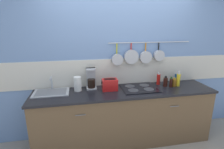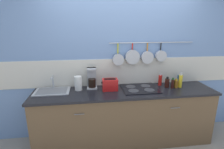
{
  "view_description": "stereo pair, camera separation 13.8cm",
  "coord_description": "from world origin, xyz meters",
  "views": [
    {
      "loc": [
        -0.68,
        -2.48,
        1.91
      ],
      "look_at": [
        -0.21,
        0.0,
        1.18
      ],
      "focal_mm": 28.0,
      "sensor_mm": 36.0,
      "label": 1
    },
    {
      "loc": [
        -0.55,
        -2.5,
        1.91
      ],
      "look_at": [
        -0.21,
        0.0,
        1.18
      ],
      "focal_mm": 28.0,
      "sensor_mm": 36.0,
      "label": 2
    }
  ],
  "objects": [
    {
      "name": "wall_back",
      "position": [
        0.0,
        0.35,
        1.27
      ],
      "size": [
        7.2,
        0.16,
        2.6
      ],
      "color": "#7293C6",
      "rests_on": "ground_plane"
    },
    {
      "name": "paper_towel_roll",
      "position": [
        -0.72,
        0.14,
        1.02
      ],
      "size": [
        0.12,
        0.12,
        0.22
      ],
      "color": "white",
      "rests_on": "countertop"
    },
    {
      "name": "bottle_dish_soap",
      "position": [
        0.64,
        0.18,
        1.0
      ],
      "size": [
        0.06,
        0.06,
        0.22
      ],
      "color": "red",
      "rests_on": "countertop"
    },
    {
      "name": "sink_basin",
      "position": [
        -1.12,
        0.12,
        0.92
      ],
      "size": [
        0.53,
        0.35,
        0.22
      ],
      "color": "#B7BABF",
      "rests_on": "countertop"
    },
    {
      "name": "countertop",
      "position": [
        0.0,
        0.0,
        0.89
      ],
      "size": [
        2.85,
        0.62,
        0.03
      ],
      "color": "black",
      "rests_on": "cabinet_base"
    },
    {
      "name": "bottle_hot_sauce",
      "position": [
        0.94,
        0.04,
        1.02
      ],
      "size": [
        0.06,
        0.06,
        0.25
      ],
      "color": "yellow",
      "rests_on": "countertop"
    },
    {
      "name": "bottle_olive_oil",
      "position": [
        0.79,
        0.02,
        0.98
      ],
      "size": [
        0.05,
        0.05,
        0.17
      ],
      "color": "#33140F",
      "rests_on": "countertop"
    },
    {
      "name": "cabinet_base",
      "position": [
        0.0,
        -0.0,
        0.44
      ],
      "size": [
        2.81,
        0.6,
        0.87
      ],
      "color": "brown",
      "rests_on": "ground_plane"
    },
    {
      "name": "coffee_maker",
      "position": [
        -0.51,
        0.22,
        1.04
      ],
      "size": [
        0.16,
        0.18,
        0.33
      ],
      "color": "#B7BABF",
      "rests_on": "countertop"
    },
    {
      "name": "ground_plane",
      "position": [
        0.0,
        0.0,
        0.0
      ],
      "size": [
        12.0,
        12.0,
        0.0
      ],
      "primitive_type": "plane",
      "color": "#9E9384"
    },
    {
      "name": "toaster",
      "position": [
        -0.23,
        0.07,
        1.0
      ],
      "size": [
        0.26,
        0.15,
        0.18
      ],
      "color": "red",
      "rests_on": "countertop"
    },
    {
      "name": "bottle_vinegar",
      "position": [
        1.01,
        0.22,
        0.99
      ],
      "size": [
        0.06,
        0.06,
        0.19
      ],
      "color": "navy",
      "rests_on": "countertop"
    },
    {
      "name": "bottle_cooking_wine",
      "position": [
        0.72,
        0.07,
        0.98
      ],
      "size": [
        0.07,
        0.07,
        0.18
      ],
      "color": "#33140F",
      "rests_on": "countertop"
    },
    {
      "name": "bottle_sesame_oil",
      "position": [
        0.86,
        0.04,
        0.97
      ],
      "size": [
        0.07,
        0.07,
        0.15
      ],
      "color": "#8C5919",
      "rests_on": "countertop"
    },
    {
      "name": "cooktop",
      "position": [
        0.25,
        0.05,
        0.91
      ],
      "size": [
        0.57,
        0.48,
        0.01
      ],
      "color": "black",
      "rests_on": "countertop"
    }
  ]
}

